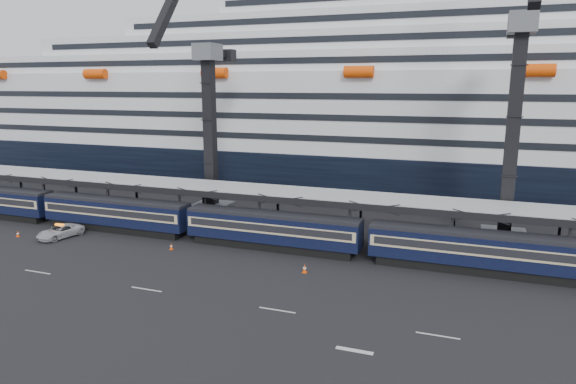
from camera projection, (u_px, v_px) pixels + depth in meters
ground at (317, 294)px, 42.75m from camera, size 260.00×260.00×0.00m
lane_markings at (409, 339)px, 35.21m from camera, size 111.00×4.27×0.02m
train at (302, 232)px, 53.05m from camera, size 133.05×3.00×4.05m
canopy at (356, 198)px, 54.54m from camera, size 130.00×6.25×5.53m
cruise_ship at (394, 115)px, 82.84m from camera, size 214.09×28.84×34.00m
crane_dark_near at (208, 127)px, 64.09m from camera, size 4.50×17.75×35.08m
crane_dark_mid at (514, 123)px, 51.12m from camera, size 4.50×18.24×39.64m
pickup_truck at (60, 231)px, 58.40m from camera, size 3.43×5.61×1.45m
traffic_cone_b at (18, 234)px, 58.76m from camera, size 0.36×0.36×0.72m
traffic_cone_c at (171, 246)px, 54.24m from camera, size 0.36×0.36×0.72m
traffic_cone_d at (305, 268)px, 47.57m from camera, size 0.43×0.43×0.85m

